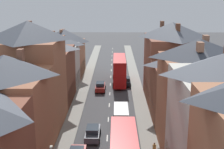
{
  "coord_description": "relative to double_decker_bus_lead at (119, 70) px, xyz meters",
  "views": [
    {
      "loc": [
        1.01,
        -17.8,
        17.49
      ],
      "look_at": [
        0.32,
        41.85,
        2.09
      ],
      "focal_mm": 50.0,
      "sensor_mm": 36.0,
      "label": 1
    }
  ],
  "objects": [
    {
      "name": "pavement_left",
      "position": [
        -6.89,
        -4.81,
        -2.75
      ],
      "size": [
        2.2,
        104.0,
        0.14
      ],
      "primitive_type": "cube",
      "color": "gray",
      "rests_on": "ground"
    },
    {
      "name": "pavement_right",
      "position": [
        3.31,
        -4.81,
        -2.75
      ],
      "size": [
        2.2,
        104.0,
        0.14
      ],
      "primitive_type": "cube",
      "color": "gray",
      "rests_on": "ground"
    },
    {
      "name": "centre_line_dashes",
      "position": [
        -1.79,
        -6.81,
        -2.81
      ],
      "size": [
        0.14,
        97.8,
        0.01
      ],
      "color": "silver",
      "rests_on": "ground"
    },
    {
      "name": "terrace_row_left",
      "position": [
        -11.98,
        -23.72,
        3.16
      ],
      "size": [
        8.0,
        68.55,
        14.35
      ],
      "color": "beige",
      "rests_on": "ground"
    },
    {
      "name": "terrace_row_right",
      "position": [
        8.4,
        -30.04,
        3.32
      ],
      "size": [
        8.0,
        51.84,
        14.15
      ],
      "color": "#BCB7A8",
      "rests_on": "ground"
    },
    {
      "name": "double_decker_bus_lead",
      "position": [
        0.0,
        0.0,
        0.0
      ],
      "size": [
        2.74,
        10.8,
        5.3
      ],
      "color": "red",
      "rests_on": "ground"
    },
    {
      "name": "car_near_silver",
      "position": [
        1.31,
        -1.42,
        -1.97
      ],
      "size": [
        1.9,
        4.04,
        1.69
      ],
      "color": "black",
      "rests_on": "ground"
    },
    {
      "name": "car_parked_left_a",
      "position": [
        -3.59,
        -5.16,
        -1.96
      ],
      "size": [
        1.9,
        4.35,
        1.7
      ],
      "color": "maroon",
      "rests_on": "ground"
    },
    {
      "name": "car_parked_right_a",
      "position": [
        -3.59,
        -25.02,
        -1.98
      ],
      "size": [
        1.9,
        4.29,
        1.66
      ],
      "color": "#4C515B",
      "rests_on": "ground"
    },
    {
      "name": "delivery_van",
      "position": [
        0.01,
        -20.52,
        -1.48
      ],
      "size": [
        2.2,
        5.2,
        2.41
      ],
      "color": "white",
      "rests_on": "ground"
    },
    {
      "name": "pedestrian_mid_left",
      "position": [
        3.51,
        -29.43,
        -1.78
      ],
      "size": [
        0.36,
        0.22,
        1.61
      ],
      "color": "gray",
      "rests_on": "pavement_right"
    }
  ]
}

